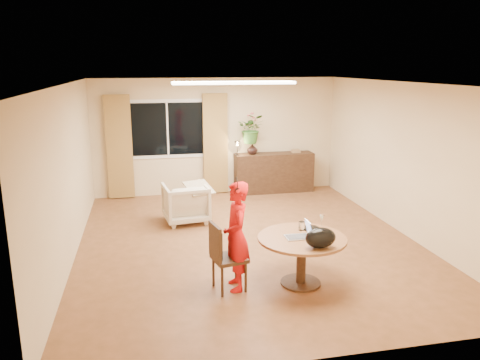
# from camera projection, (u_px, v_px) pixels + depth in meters

# --- Properties ---
(floor) EXTENTS (6.50, 6.50, 0.00)m
(floor) POSITION_uv_depth(u_px,v_px,m) (248.00, 242.00, 7.80)
(floor) COLOR brown
(floor) RESTS_ON ground
(ceiling) EXTENTS (6.50, 6.50, 0.00)m
(ceiling) POSITION_uv_depth(u_px,v_px,m) (249.00, 83.00, 7.17)
(ceiling) COLOR white
(ceiling) RESTS_ON wall_back
(wall_back) EXTENTS (5.50, 0.00, 5.50)m
(wall_back) POSITION_uv_depth(u_px,v_px,m) (217.00, 136.00, 10.57)
(wall_back) COLOR #CBB084
(wall_back) RESTS_ON floor
(wall_left) EXTENTS (0.00, 6.50, 6.50)m
(wall_left) POSITION_uv_depth(u_px,v_px,m) (68.00, 174.00, 6.94)
(wall_left) COLOR #CBB084
(wall_left) RESTS_ON floor
(wall_right) EXTENTS (0.00, 6.50, 6.50)m
(wall_right) POSITION_uv_depth(u_px,v_px,m) (405.00, 159.00, 8.03)
(wall_right) COLOR #CBB084
(wall_right) RESTS_ON floor
(window) EXTENTS (1.70, 0.03, 1.30)m
(window) POSITION_uv_depth(u_px,v_px,m) (168.00, 129.00, 10.29)
(window) COLOR white
(window) RESTS_ON wall_back
(curtain_left) EXTENTS (0.55, 0.08, 2.25)m
(curtain_left) POSITION_uv_depth(u_px,v_px,m) (119.00, 147.00, 10.09)
(curtain_left) COLOR brown
(curtain_left) RESTS_ON wall_back
(curtain_right) EXTENTS (0.55, 0.08, 2.25)m
(curtain_right) POSITION_uv_depth(u_px,v_px,m) (215.00, 144.00, 10.51)
(curtain_right) COLOR brown
(curtain_right) RESTS_ON wall_back
(ceiling_panel) EXTENTS (2.20, 0.35, 0.05)m
(ceiling_panel) POSITION_uv_depth(u_px,v_px,m) (234.00, 83.00, 8.32)
(ceiling_panel) COLOR white
(ceiling_panel) RESTS_ON ceiling
(dining_table) EXTENTS (1.18, 1.18, 0.67)m
(dining_table) POSITION_uv_depth(u_px,v_px,m) (302.00, 247.00, 6.20)
(dining_table) COLOR brown
(dining_table) RESTS_ON floor
(dining_chair) EXTENTS (0.51, 0.48, 0.92)m
(dining_chair) POSITION_uv_depth(u_px,v_px,m) (229.00, 256.00, 6.07)
(dining_chair) COLOR black
(dining_chair) RESTS_ON floor
(child) EXTENTS (0.53, 0.35, 1.45)m
(child) POSITION_uv_depth(u_px,v_px,m) (236.00, 236.00, 6.04)
(child) COLOR red
(child) RESTS_ON floor
(laptop) EXTENTS (0.35, 0.23, 0.23)m
(laptop) POSITION_uv_depth(u_px,v_px,m) (298.00, 229.00, 6.12)
(laptop) COLOR #B7B7BC
(laptop) RESTS_ON dining_table
(tumbler) EXTENTS (0.10, 0.10, 0.12)m
(tumbler) POSITION_uv_depth(u_px,v_px,m) (302.00, 226.00, 6.41)
(tumbler) COLOR white
(tumbler) RESTS_ON dining_table
(wine_glass) EXTENTS (0.08, 0.08, 0.20)m
(wine_glass) POSITION_uv_depth(u_px,v_px,m) (322.00, 222.00, 6.45)
(wine_glass) COLOR white
(wine_glass) RESTS_ON dining_table
(pot_lid) EXTENTS (0.30, 0.30, 0.04)m
(pot_lid) POSITION_uv_depth(u_px,v_px,m) (311.00, 228.00, 6.46)
(pot_lid) COLOR white
(pot_lid) RESTS_ON dining_table
(handbag) EXTENTS (0.42, 0.28, 0.26)m
(handbag) POSITION_uv_depth(u_px,v_px,m) (321.00, 238.00, 5.77)
(handbag) COLOR black
(handbag) RESTS_ON dining_table
(armchair) EXTENTS (0.87, 0.89, 0.73)m
(armchair) POSITION_uv_depth(u_px,v_px,m) (186.00, 203.00, 8.74)
(armchair) COLOR beige
(armchair) RESTS_ON floor
(throw) EXTENTS (0.59, 0.65, 0.03)m
(throw) POSITION_uv_depth(u_px,v_px,m) (199.00, 184.00, 8.61)
(throw) COLOR beige
(throw) RESTS_ON armchair
(sideboard) EXTENTS (1.81, 0.44, 0.90)m
(sideboard) POSITION_uv_depth(u_px,v_px,m) (274.00, 173.00, 10.80)
(sideboard) COLOR black
(sideboard) RESTS_ON floor
(vase) EXTENTS (0.26, 0.26, 0.25)m
(vase) POSITION_uv_depth(u_px,v_px,m) (252.00, 149.00, 10.56)
(vase) COLOR black
(vase) RESTS_ON sideboard
(bouquet) EXTENTS (0.71, 0.65, 0.66)m
(bouquet) POSITION_uv_depth(u_px,v_px,m) (251.00, 129.00, 10.45)
(bouquet) COLOR #356C28
(bouquet) RESTS_ON vase
(book_stack) EXTENTS (0.21, 0.16, 0.08)m
(book_stack) POSITION_uv_depth(u_px,v_px,m) (296.00, 151.00, 10.79)
(book_stack) COLOR olive
(book_stack) RESTS_ON sideboard
(desk_lamp) EXTENTS (0.15, 0.15, 0.33)m
(desk_lamp) POSITION_uv_depth(u_px,v_px,m) (237.00, 148.00, 10.43)
(desk_lamp) COLOR black
(desk_lamp) RESTS_ON sideboard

